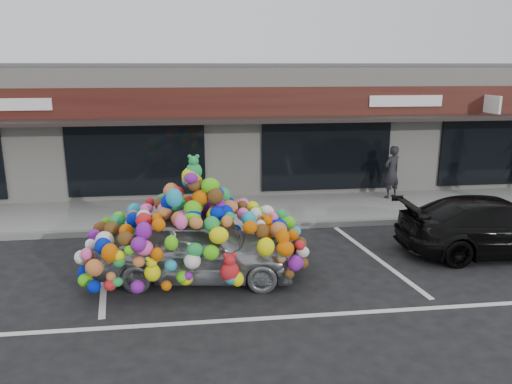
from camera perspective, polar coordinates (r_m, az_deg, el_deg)
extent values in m
plane|color=black|center=(10.95, -0.18, -8.52)|extent=(90.00, 90.00, 0.00)
cube|color=beige|center=(18.69, -3.37, 7.65)|extent=(24.00, 6.00, 4.20)
cube|color=#59595B|center=(18.57, -3.47, 14.26)|extent=(24.00, 6.00, 0.12)
cube|color=#39100F|center=(15.53, -2.65, 10.21)|extent=(24.00, 0.18, 0.90)
cube|color=black|center=(15.06, -2.47, 8.18)|extent=(24.00, 1.20, 0.10)
cube|color=white|center=(17.73, 25.32, 9.06)|extent=(0.08, 0.95, 0.55)
cube|color=white|center=(16.25, -26.43, 8.95)|extent=(2.40, 0.04, 0.35)
cube|color=white|center=(16.77, 16.77, 9.93)|extent=(2.40, 0.04, 0.35)
cube|color=black|center=(15.84, -13.50, 3.72)|extent=(4.20, 0.12, 2.30)
cube|color=black|center=(16.30, 8.00, 4.26)|extent=(4.20, 0.12, 2.30)
cube|color=black|center=(18.77, 26.04, 4.26)|extent=(4.20, 0.12, 2.30)
cube|color=gray|center=(14.68, -2.07, -2.24)|extent=(26.00, 3.00, 0.15)
cube|color=slate|center=(13.26, -1.49, -4.06)|extent=(26.00, 0.18, 0.16)
cube|color=silver|center=(11.24, -16.91, -8.53)|extent=(0.73, 4.37, 0.01)
cube|color=silver|center=(11.78, 13.46, -7.24)|extent=(0.73, 4.37, 0.01)
cube|color=silver|center=(9.38, 14.17, -13.06)|extent=(14.00, 0.12, 0.01)
imported|color=gray|center=(10.24, -6.70, -6.13)|extent=(2.12, 4.21, 1.38)
ellipsoid|color=#F61C39|center=(9.89, -6.90, 0.42)|extent=(1.42, 1.84, 1.03)
sphere|color=#FBF913|center=(10.10, 1.33, -4.44)|extent=(0.34, 0.34, 0.34)
sphere|color=#0919E5|center=(9.48, -2.95, -8.66)|extent=(0.36, 0.36, 0.36)
sphere|color=#39C76D|center=(11.13, -10.88, -5.10)|extent=(0.30, 0.30, 0.30)
sphere|color=pink|center=(9.79, -6.98, 3.08)|extent=(0.32, 0.32, 0.32)
sphere|color=orange|center=(10.30, -13.54, -4.41)|extent=(0.30, 0.30, 0.30)
imported|color=black|center=(12.77, 25.68, -3.52)|extent=(1.91, 4.51, 1.30)
imported|color=black|center=(16.30, 15.25, 2.22)|extent=(0.72, 0.62, 1.67)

